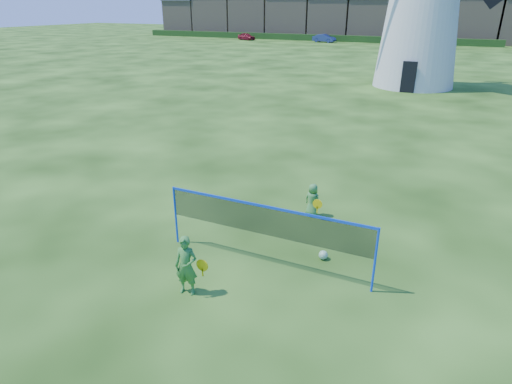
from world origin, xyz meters
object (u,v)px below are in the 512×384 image
object	(u,v)px
player_boy	(313,200)
badminton_net	(266,222)
player_girl	(186,266)
car_right	(324,38)
play_ball	(323,255)
car_left	(246,36)

from	to	relation	value
player_boy	badminton_net	bearing A→B (deg)	100.29
player_girl	car_right	bearing A→B (deg)	93.48
play_ball	car_right	distance (m)	65.78
car_left	car_right	distance (m)	13.61
car_left	car_right	bearing A→B (deg)	-64.52
badminton_net	car_right	xyz separation A→B (m)	(-17.89, 63.76, -0.52)
player_boy	car_right	size ratio (longest dim) A/B	0.26
player_girl	car_left	size ratio (longest dim) A/B	0.39
car_right	player_girl	bearing A→B (deg)	-154.91
player_girl	play_ball	bearing A→B (deg)	37.40
player_boy	car_left	bearing A→B (deg)	-48.31
player_girl	play_ball	distance (m)	3.41
badminton_net	car_left	world-z (taller)	badminton_net
badminton_net	player_boy	size ratio (longest dim) A/B	5.11
badminton_net	player_boy	world-z (taller)	badminton_net
play_ball	car_left	distance (m)	70.02
play_ball	car_right	bearing A→B (deg)	106.84
play_ball	car_left	size ratio (longest dim) A/B	0.06
player_girl	car_left	bearing A→B (deg)	104.31
player_girl	player_boy	distance (m)	4.81
play_ball	badminton_net	bearing A→B (deg)	-145.60
player_boy	car_left	distance (m)	67.66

